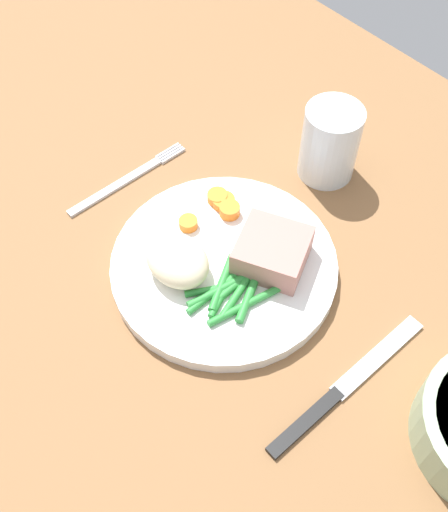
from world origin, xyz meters
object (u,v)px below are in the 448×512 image
at_px(meat_portion, 272,251).
at_px(dinner_plate, 224,266).
at_px(fork, 127,179).
at_px(water_glass, 329,147).
at_px(knife, 344,387).

bearing_deg(meat_portion, dinner_plate, -130.60).
relative_size(meat_portion, fork, 0.42).
bearing_deg(fork, dinner_plate, -2.91).
distance_m(dinner_plate, water_glass, 0.19).
relative_size(dinner_plate, water_glass, 2.61).
distance_m(meat_portion, knife, 0.15).
height_order(fork, water_glass, water_glass).
relative_size(dinner_plate, meat_portion, 3.44).
height_order(dinner_plate, meat_portion, meat_portion).
height_order(dinner_plate, water_glass, water_glass).
xyz_separation_m(knife, water_glass, (-0.21, 0.19, 0.04)).
relative_size(knife, water_glass, 2.22).
bearing_deg(water_glass, meat_portion, -67.51).
bearing_deg(meat_portion, fork, -168.87).
xyz_separation_m(fork, knife, (0.35, -0.00, -0.00)).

